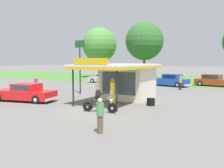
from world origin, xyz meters
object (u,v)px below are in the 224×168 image
object	(u,v)px
parked_car_back_row_far_right	(169,81)
bystander_standing_back_lot	(180,82)
bystander_strolling_foreground	(36,83)
gas_pump_offside	(113,94)
spare_tire_stack	(151,102)
parked_car_back_row_centre_left	(215,81)
motorcycle_with_rider	(99,102)
gas_pump_nearside	(98,93)
parked_car_second_row_spare	(105,78)
roadside_pole_sign	(80,58)
featured_classic_sedan	(24,93)
bystander_leaning_by_kiosk	(100,115)

from	to	relation	value
parked_car_back_row_far_right	bystander_standing_back_lot	bearing A→B (deg)	-56.07
parked_car_back_row_far_right	bystander_strolling_foreground	size ratio (longest dim) A/B	3.72
gas_pump_offside	bystander_strolling_foreground	world-z (taller)	gas_pump_offside
spare_tire_stack	parked_car_back_row_centre_left	bearing A→B (deg)	82.72
motorcycle_with_rider	parked_car_back_row_far_right	size ratio (longest dim) A/B	0.40
gas_pump_nearside	parked_car_second_row_spare	xyz separation A→B (m)	(-9.28, 16.44, -0.25)
roadside_pole_sign	featured_classic_sedan	bearing A→B (deg)	-102.59
gas_pump_nearside	parked_car_back_row_centre_left	xyz separation A→B (m)	(5.81, 19.07, -0.19)
bystander_leaning_by_kiosk	roadside_pole_sign	xyz separation A→B (m)	(-8.92, 10.40, 2.72)
parked_car_back_row_far_right	gas_pump_offside	bearing A→B (deg)	-87.54
parked_car_back_row_far_right	parked_car_second_row_spare	xyz separation A→B (m)	(-9.83, 0.15, -0.07)
bystander_leaning_by_kiosk	bystander_standing_back_lot	xyz separation A→B (m)	(-1.17, 18.94, 0.01)
parked_car_second_row_spare	bystander_leaning_by_kiosk	world-z (taller)	bystander_leaning_by_kiosk
bystander_leaning_by_kiosk	bystander_standing_back_lot	size ratio (longest dim) A/B	0.99
parked_car_back_row_far_right	featured_classic_sedan	bearing A→B (deg)	-110.46
parked_car_second_row_spare	parked_car_back_row_centre_left	world-z (taller)	parked_car_back_row_centre_left
featured_classic_sedan	parked_car_second_row_spare	xyz separation A→B (m)	(-3.17, 18.01, -0.00)
gas_pump_offside	bystander_standing_back_lot	world-z (taller)	gas_pump_offside
spare_tire_stack	featured_classic_sedan	bearing A→B (deg)	-161.96
bystander_standing_back_lot	spare_tire_stack	distance (m)	11.20
gas_pump_offside	parked_car_back_row_far_right	world-z (taller)	gas_pump_offside
parked_car_second_row_spare	bystander_strolling_foreground	bearing A→B (deg)	-96.99
motorcycle_with_rider	parked_car_back_row_centre_left	size ratio (longest dim) A/B	0.42
parked_car_second_row_spare	bystander_strolling_foreground	world-z (taller)	bystander_strolling_foreground
gas_pump_offside	roadside_pole_sign	distance (m)	7.85
gas_pump_nearside	gas_pump_offside	size ratio (longest dim) A/B	0.98
parked_car_back_row_far_right	parked_car_second_row_spare	world-z (taller)	parked_car_back_row_far_right
bystander_strolling_foreground	parked_car_second_row_spare	bearing A→B (deg)	83.01
parked_car_back_row_centre_left	bystander_leaning_by_kiosk	world-z (taller)	bystander_leaning_by_kiosk
parked_car_back_row_far_right	parked_car_back_row_centre_left	world-z (taller)	parked_car_back_row_far_right
gas_pump_nearside	featured_classic_sedan	size ratio (longest dim) A/B	0.35
parked_car_back_row_centre_left	bystander_leaning_by_kiosk	distance (m)	25.31
motorcycle_with_rider	parked_car_back_row_centre_left	bearing A→B (deg)	78.76
gas_pump_nearside	motorcycle_with_rider	distance (m)	2.79
parked_car_back_row_centre_left	roadside_pole_sign	world-z (taller)	roadside_pole_sign
featured_classic_sedan	parked_car_second_row_spare	size ratio (longest dim) A/B	1.00
featured_classic_sedan	parked_car_back_row_centre_left	bearing A→B (deg)	59.98
motorcycle_with_rider	roadside_pole_sign	bearing A→B (deg)	134.43
motorcycle_with_rider	bystander_leaning_by_kiosk	xyz separation A→B (m)	(2.53, -3.89, 0.19)
gas_pump_nearside	featured_classic_sedan	world-z (taller)	gas_pump_nearside
gas_pump_nearside	bystander_leaning_by_kiosk	size ratio (longest dim) A/B	1.22
gas_pump_offside	parked_car_back_row_far_right	size ratio (longest dim) A/B	0.35
parked_car_second_row_spare	parked_car_back_row_centre_left	bearing A→B (deg)	9.89
roadside_pole_sign	parked_car_back_row_centre_left	bearing A→B (deg)	54.39
featured_classic_sedan	bystander_strolling_foreground	distance (m)	7.33
parked_car_second_row_spare	roadside_pole_sign	size ratio (longest dim) A/B	1.06
roadside_pole_sign	parked_car_second_row_spare	bearing A→B (deg)	110.08
featured_classic_sedan	bystander_strolling_foreground	world-z (taller)	bystander_strolling_foreground
gas_pump_nearside	bystander_strolling_foreground	world-z (taller)	gas_pump_nearside
parked_car_back_row_far_right	spare_tire_stack	bearing A→B (deg)	-78.35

